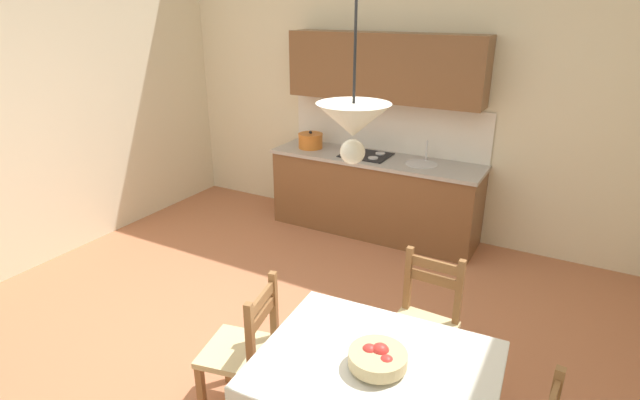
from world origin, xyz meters
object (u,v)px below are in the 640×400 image
object	(u,v)px
dining_chair_tv_side	(244,351)
kitchen_cabinetry	(376,160)
fruit_bowl	(378,358)
dining_chair_kitchen_side	(423,326)
dining_table	(375,384)
pendant_lamp	(353,122)

from	to	relation	value
dining_chair_tv_side	kitchen_cabinetry	bearing A→B (deg)	97.31
dining_chair_tv_side	fruit_bowl	bearing A→B (deg)	-5.02
kitchen_cabinetry	dining_chair_kitchen_side	bearing A→B (deg)	-59.15
kitchen_cabinetry	dining_chair_tv_side	distance (m)	3.00
kitchen_cabinetry	fruit_bowl	distance (m)	3.30
dining_table	dining_chair_tv_side	world-z (taller)	dining_chair_tv_side
fruit_bowl	pendant_lamp	xyz separation A→B (m)	(-0.15, -0.05, 1.20)
dining_chair_kitchen_side	fruit_bowl	size ratio (longest dim) A/B	3.10
dining_table	fruit_bowl	world-z (taller)	fruit_bowl
dining_chair_kitchen_side	fruit_bowl	world-z (taller)	dining_chair_kitchen_side
pendant_lamp	dining_table	bearing A→B (deg)	30.16
dining_table	pendant_lamp	world-z (taller)	pendant_lamp
pendant_lamp	dining_chair_tv_side	bearing A→B (deg)	170.77
fruit_bowl	pendant_lamp	distance (m)	1.21
dining_chair_kitchen_side	kitchen_cabinetry	bearing A→B (deg)	120.85
fruit_bowl	dining_chair_kitchen_side	bearing A→B (deg)	91.76
dining_table	pendant_lamp	bearing A→B (deg)	-149.84
kitchen_cabinetry	pendant_lamp	xyz separation A→B (m)	(1.16, -3.07, 1.16)
dining_chair_tv_side	dining_chair_kitchen_side	distance (m)	1.21
kitchen_cabinetry	fruit_bowl	bearing A→B (deg)	-66.66
kitchen_cabinetry	dining_table	distance (m)	3.27
kitchen_cabinetry	dining_table	bearing A→B (deg)	-66.77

